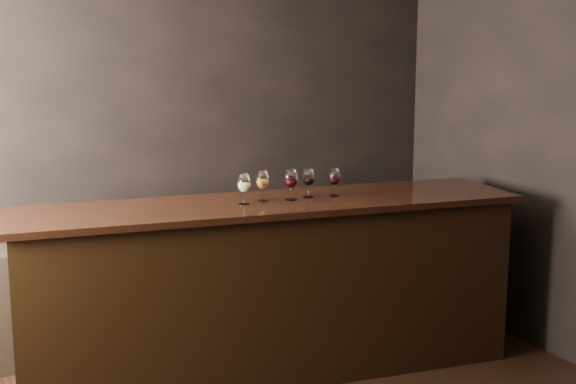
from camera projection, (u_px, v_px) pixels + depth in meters
name	position (u px, v px, depth m)	size (l,w,h in m)	color
room_shell	(215.00, 129.00, 3.96)	(5.02, 4.52, 2.81)	black
bar_counter	(269.00, 291.00, 5.41)	(3.28, 0.71, 1.15)	black
bar_top	(269.00, 205.00, 5.30)	(3.39, 0.79, 0.04)	black
back_bar_shelf	(53.00, 302.00, 5.68)	(2.30, 0.40, 0.83)	black
glass_white	(244.00, 184.00, 5.17)	(0.08, 0.08, 0.20)	white
glass_amber	(262.00, 181.00, 5.28)	(0.09, 0.09, 0.20)	white
glass_red_a	(291.00, 180.00, 5.31)	(0.09, 0.09, 0.21)	white
glass_red_b	(308.00, 178.00, 5.41)	(0.08, 0.08, 0.19)	white
glass_red_c	(335.00, 178.00, 5.46)	(0.08, 0.08, 0.18)	white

